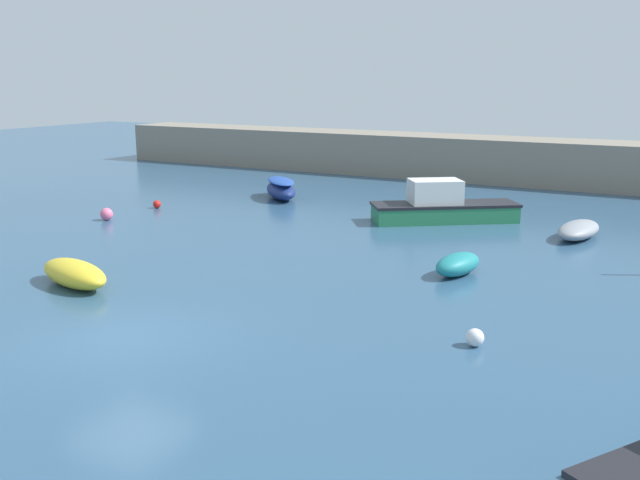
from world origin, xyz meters
The scene contains 10 objects.
ground_plane centered at (0.00, 0.00, -0.10)m, with size 120.00×120.00×0.20m, color #2D5170.
harbor_breakwater centered at (0.00, 29.84, 1.27)m, with size 51.10×3.80×2.53m, color gray.
cabin_cruiser_white centered at (1.84, 16.94, 0.64)m, with size 6.06×5.06×1.80m.
rowboat_with_red_cover centered at (-7.20, 18.54, 0.51)m, with size 3.38×3.53×1.02m.
rowboat_blue_near centered at (7.51, 16.39, 0.33)m, with size 1.66×3.19×0.65m.
open_tender_yellow centered at (-4.49, 2.57, 0.39)m, with size 3.26×1.97×0.77m.
fishing_dinghy_green centered at (5.08, 9.19, 0.34)m, with size 1.39×2.23×0.69m.
mooring_buoy_red centered at (-10.92, 13.49, 0.19)m, with size 0.37×0.37×0.37m, color red.
mooring_buoy_white centered at (7.32, 3.56, 0.21)m, with size 0.42×0.42×0.42m, color white.
mooring_buoy_pink centered at (-10.88, 10.25, 0.27)m, with size 0.54×0.54×0.54m, color #EA668C.
Camera 1 is at (11.61, -11.71, 6.11)m, focal length 40.00 mm.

